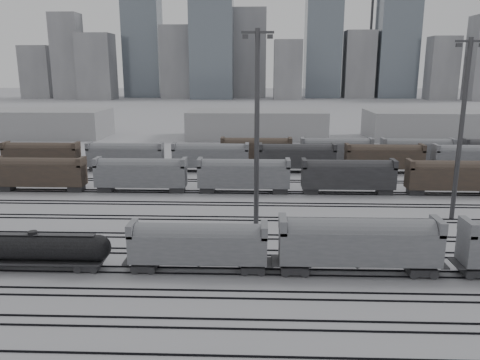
{
  "coord_description": "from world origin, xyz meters",
  "views": [
    {
      "loc": [
        10.07,
        -42.66,
        20.0
      ],
      "look_at": [
        7.67,
        24.18,
        4.0
      ],
      "focal_mm": 35.0,
      "sensor_mm": 36.0,
      "label": 1
    }
  ],
  "objects_px": {
    "hopper_car_a": "(198,243)",
    "light_mast_c": "(257,125)",
    "tank_car_b": "(34,248)",
    "hopper_car_b": "(359,241)"
  },
  "relations": [
    {
      "from": "hopper_car_a",
      "to": "light_mast_c",
      "type": "bearing_deg",
      "value": 68.96
    },
    {
      "from": "light_mast_c",
      "to": "tank_car_b",
      "type": "bearing_deg",
      "value": -146.32
    },
    {
      "from": "tank_car_b",
      "to": "hopper_car_b",
      "type": "height_order",
      "value": "hopper_car_b"
    },
    {
      "from": "hopper_car_b",
      "to": "light_mast_c",
      "type": "height_order",
      "value": "light_mast_c"
    },
    {
      "from": "hopper_car_a",
      "to": "hopper_car_b",
      "type": "bearing_deg",
      "value": 0.0
    },
    {
      "from": "hopper_car_a",
      "to": "tank_car_b",
      "type": "bearing_deg",
      "value": -180.0
    },
    {
      "from": "tank_car_b",
      "to": "hopper_car_a",
      "type": "xyz_separation_m",
      "value": [
        16.72,
        0.0,
        0.8
      ]
    },
    {
      "from": "hopper_car_b",
      "to": "tank_car_b",
      "type": "bearing_deg",
      "value": -180.0
    },
    {
      "from": "hopper_car_a",
      "to": "hopper_car_b",
      "type": "height_order",
      "value": "hopper_car_b"
    },
    {
      "from": "tank_car_b",
      "to": "light_mast_c",
      "type": "xyz_separation_m",
      "value": [
        22.48,
        14.98,
        10.85
      ]
    }
  ]
}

